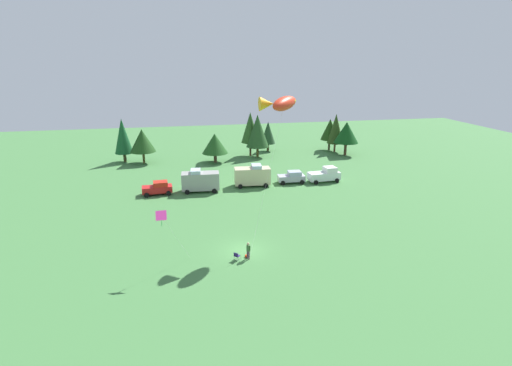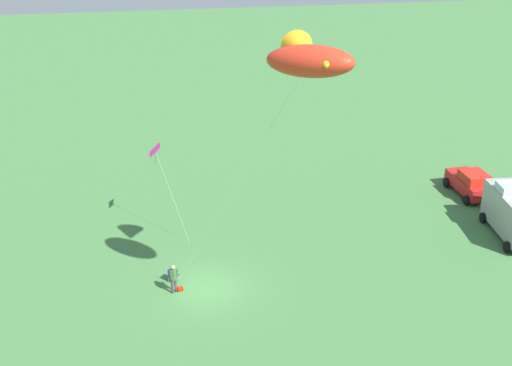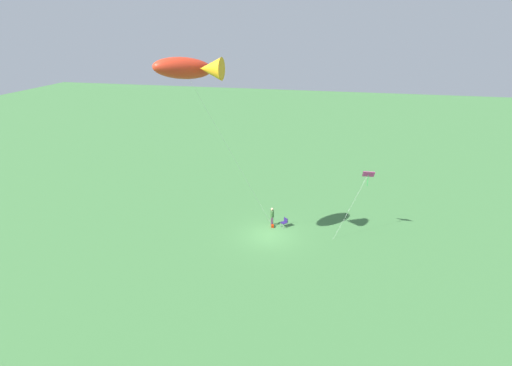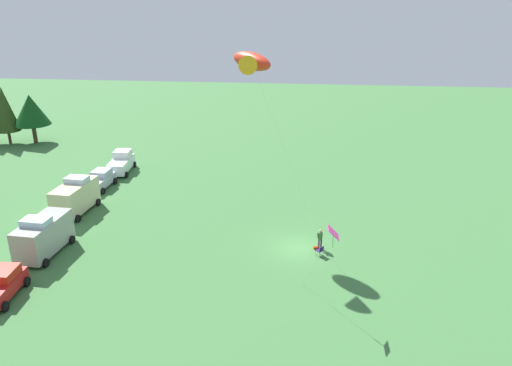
% 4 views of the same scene
% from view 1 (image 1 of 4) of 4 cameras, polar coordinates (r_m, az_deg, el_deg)
% --- Properties ---
extents(ground_plane, '(160.00, 160.00, 0.00)m').
position_cam_1_polar(ground_plane, '(41.31, -1.72, -9.60)').
color(ground_plane, '#3F753C').
extents(person_kite_flyer, '(0.47, 0.54, 1.74)m').
position_cam_1_polar(person_kite_flyer, '(39.26, -1.12, -9.45)').
color(person_kite_flyer, '#513348').
rests_on(person_kite_flyer, ground).
extents(folding_chair, '(0.68, 0.68, 0.82)m').
position_cam_1_polar(folding_chair, '(39.31, -2.79, -10.31)').
color(folding_chair, navy).
rests_on(folding_chair, ground).
extents(backpack_on_grass, '(0.28, 0.36, 0.22)m').
position_cam_1_polar(backpack_on_grass, '(39.95, -1.37, -10.42)').
color(backpack_on_grass, '#B12306').
rests_on(backpack_on_grass, ground).
extents(car_red_sedan, '(4.31, 2.45, 1.89)m').
position_cam_1_polar(car_red_sedan, '(58.89, -13.84, -0.70)').
color(car_red_sedan, red).
rests_on(car_red_sedan, ground).
extents(van_motorhome_grey, '(5.53, 2.89, 3.34)m').
position_cam_1_polar(van_motorhome_grey, '(58.82, -7.97, 0.34)').
color(van_motorhome_grey, '#989892').
rests_on(van_motorhome_grey, ground).
extents(van_camper_beige, '(5.55, 2.94, 3.34)m').
position_cam_1_polar(van_camper_beige, '(60.79, -0.51, 1.07)').
color(van_camper_beige, beige).
rests_on(van_camper_beige, ground).
extents(car_silver_compact, '(4.29, 2.39, 1.89)m').
position_cam_1_polar(car_silver_compact, '(62.69, 5.16, 0.85)').
color(car_silver_compact, '#B0B1C0').
rests_on(car_silver_compact, ground).
extents(truck_white_pickup, '(5.14, 2.73, 2.34)m').
position_cam_1_polar(truck_white_pickup, '(64.01, 9.82, 1.15)').
color(truck_white_pickup, white).
rests_on(truck_white_pickup, ground).
extents(treeline_distant, '(47.07, 11.29, 8.70)m').
position_cam_1_polar(treeline_distant, '(78.44, -0.40, 7.08)').
color(treeline_distant, '#453D24').
rests_on(treeline_distant, ground).
extents(kite_large_fish, '(7.03, 8.46, 15.17)m').
position_cam_1_polar(kite_large_fish, '(42.21, 3.46, 11.27)').
color(kite_large_fish, red).
rests_on(kite_large_fish, ground).
extents(kite_diamond_rainbow, '(2.89, 2.15, 5.76)m').
position_cam_1_polar(kite_diamond_rainbow, '(36.58, -13.34, -4.67)').
color(kite_diamond_rainbow, '#DE3697').
rests_on(kite_diamond_rainbow, ground).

